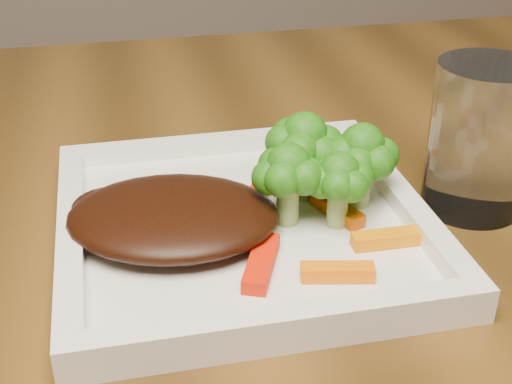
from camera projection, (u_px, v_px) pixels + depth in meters
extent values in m
cube|color=white|center=(243.00, 229.00, 0.54)|extent=(0.27, 0.27, 0.01)
ellipsoid|color=black|center=(173.00, 216.00, 0.51)|extent=(0.18, 0.15, 0.03)
cube|color=orange|center=(338.00, 272.00, 0.47)|extent=(0.05, 0.02, 0.01)
cube|color=orange|center=(386.00, 239.00, 0.51)|extent=(0.05, 0.01, 0.01)
cube|color=red|center=(261.00, 263.00, 0.48)|extent=(0.04, 0.06, 0.01)
cube|color=#FA2B04|center=(354.00, 170.00, 0.60)|extent=(0.05, 0.02, 0.01)
cube|color=red|center=(264.00, 180.00, 0.58)|extent=(0.03, 0.05, 0.01)
cube|color=#C75103|center=(337.00, 210.00, 0.54)|extent=(0.03, 0.05, 0.01)
cylinder|color=silver|center=(480.00, 138.00, 0.55)|extent=(0.10, 0.10, 0.12)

